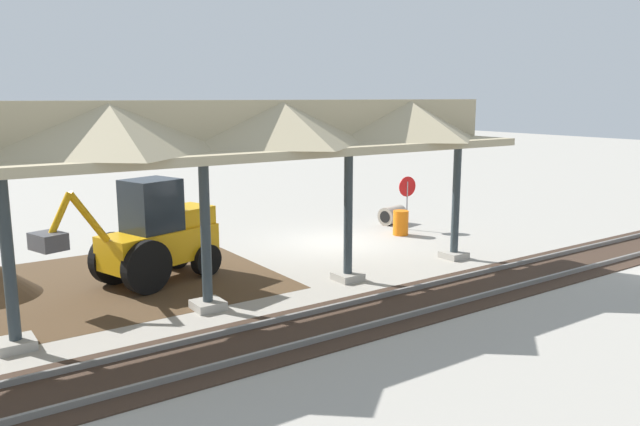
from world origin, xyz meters
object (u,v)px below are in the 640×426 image
at_px(stop_sign, 407,192).
at_px(concrete_pipe, 392,215).
at_px(traffic_barrel, 401,223).
at_px(backhoe, 155,236).

bearing_deg(stop_sign, concrete_pipe, -102.21).
height_order(stop_sign, concrete_pipe, stop_sign).
height_order(concrete_pipe, traffic_barrel, traffic_barrel).
distance_m(stop_sign, backhoe, 10.31).
bearing_deg(concrete_pipe, traffic_barrel, 57.33).
xyz_separation_m(backhoe, traffic_barrel, (-9.40, -0.53, -0.82)).
bearing_deg(backhoe, traffic_barrel, -176.75).
distance_m(backhoe, traffic_barrel, 9.46).
bearing_deg(stop_sign, backhoe, 6.36).
bearing_deg(stop_sign, traffic_barrel, 35.76).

